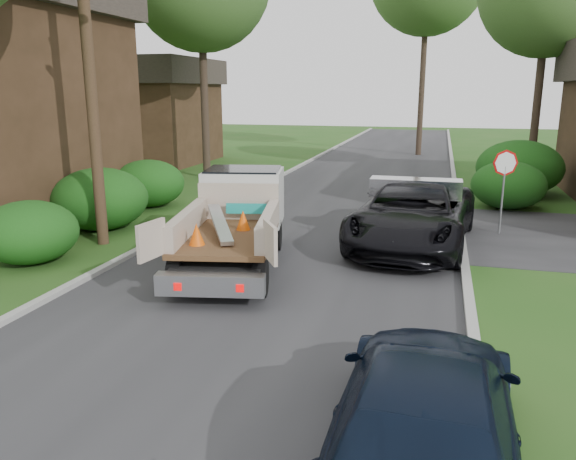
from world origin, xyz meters
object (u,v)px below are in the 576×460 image
(utility_pole, at_px, (88,48))
(stop_sign, at_px, (504,174))
(flatbed_truck, at_px, (238,213))
(navy_suv, at_px, (425,412))
(black_pickup, at_px, (413,214))
(house_left_far, at_px, (144,110))

(utility_pole, bearing_deg, stop_sign, 20.62)
(flatbed_truck, xyz_separation_m, navy_suv, (4.78, -7.21, -0.45))
(utility_pole, relative_size, flatbed_truck, 1.68)
(flatbed_truck, bearing_deg, black_pickup, 18.04)
(house_left_far, bearing_deg, utility_pole, -64.77)
(house_left_far, bearing_deg, black_pickup, -42.59)
(flatbed_truck, bearing_deg, utility_pole, 165.00)
(navy_suv, bearing_deg, house_left_far, -53.77)
(utility_pole, height_order, flatbed_truck, utility_pole)
(black_pickup, distance_m, navy_suv, 9.56)
(house_left_far, bearing_deg, navy_suv, -55.45)
(house_left_far, xyz_separation_m, flatbed_truck, (12.09, -17.29, -1.89))
(stop_sign, relative_size, utility_pole, 0.25)
(stop_sign, height_order, utility_pole, utility_pole)
(stop_sign, height_order, navy_suv, stop_sign)
(stop_sign, xyz_separation_m, navy_suv, (-1.83, -11.50, -1.07))
(house_left_far, bearing_deg, flatbed_truck, -55.05)
(flatbed_truck, height_order, navy_suv, flatbed_truck)
(black_pickup, xyz_separation_m, navy_suv, (0.60, -9.54, -0.16))
(house_left_far, distance_m, navy_suv, 29.84)
(stop_sign, xyz_separation_m, house_left_far, (-18.70, 13.00, 1.27))
(black_pickup, bearing_deg, flatbed_truck, -144.79)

